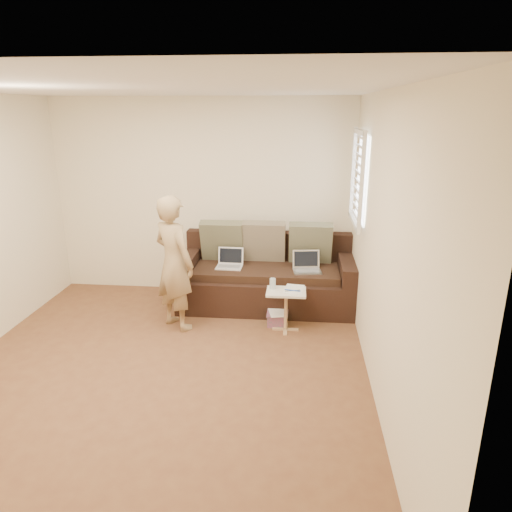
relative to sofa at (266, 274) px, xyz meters
name	(u,v)px	position (x,y,z in m)	size (l,w,h in m)	color
floor	(160,375)	(-0.90, -1.77, -0.42)	(4.50, 4.50, 0.00)	brown
ceiling	(139,88)	(-0.90, -1.77, 2.18)	(4.50, 4.50, 0.00)	white
wall_back	(203,198)	(-0.90, 0.48, 0.87)	(4.00, 4.00, 0.00)	beige
wall_right	(383,252)	(1.10, -1.77, 0.87)	(4.50, 4.50, 0.00)	beige
window_blinds	(359,178)	(1.05, -0.27, 1.28)	(0.12, 0.88, 1.08)	white
sofa	(266,274)	(0.00, 0.00, 0.00)	(2.20, 0.95, 0.85)	black
pillow_left	(222,241)	(-0.60, 0.20, 0.37)	(0.55, 0.14, 0.55)	#555A42
pillow_mid	(264,242)	(-0.05, 0.21, 0.37)	(0.55, 0.14, 0.55)	#665F49
pillow_right	(310,243)	(0.55, 0.20, 0.37)	(0.55, 0.14, 0.55)	#555A42
laptop_silver	(307,272)	(0.51, -0.14, 0.10)	(0.34, 0.24, 0.23)	#B7BABC
laptop_white	(229,268)	(-0.47, -0.08, 0.10)	(0.32, 0.24, 0.24)	white
person	(174,263)	(-1.00, -0.73, 0.36)	(0.57, 0.39, 1.56)	#A18C57
side_table	(286,311)	(0.27, -0.72, -0.18)	(0.44, 0.31, 0.49)	silver
drinking_glass	(273,284)	(0.12, -0.66, 0.12)	(0.07, 0.07, 0.12)	silver
scissors	(293,291)	(0.35, -0.72, 0.07)	(0.18, 0.10, 0.02)	silver
paper_on_table	(294,289)	(0.36, -0.66, 0.06)	(0.21, 0.30, 0.00)	white
striped_box	(277,318)	(0.17, -0.58, -0.35)	(0.25, 0.25, 0.16)	#D31F6B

